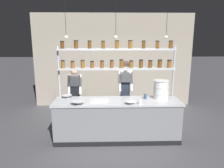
# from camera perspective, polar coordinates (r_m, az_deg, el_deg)

# --- Properties ---
(ground_plane) EXTENTS (40.00, 40.00, 0.00)m
(ground_plane) POSITION_cam_1_polar(r_m,az_deg,el_deg) (5.26, 1.31, -13.98)
(ground_plane) COLOR #4C4C51
(back_wall) EXTENTS (5.25, 0.12, 3.06)m
(back_wall) POSITION_cam_1_polar(r_m,az_deg,el_deg) (7.33, 0.31, 6.13)
(back_wall) COLOR #9E9384
(back_wall) RESTS_ON ground_plane
(prep_counter) EXTENTS (2.85, 0.76, 0.92)m
(prep_counter) POSITION_cam_1_polar(r_m,az_deg,el_deg) (5.07, 1.34, -9.34)
(prep_counter) COLOR gray
(prep_counter) RESTS_ON ground_plane
(spice_shelf_unit) EXTENTS (2.73, 0.28, 2.25)m
(spice_shelf_unit) POSITION_cam_1_polar(r_m,az_deg,el_deg) (5.07, 1.40, 6.06)
(spice_shelf_unit) COLOR #B7BABF
(spice_shelf_unit) RESTS_ON ground_plane
(chef_left) EXTENTS (0.36, 0.28, 1.57)m
(chef_left) POSITION_cam_1_polar(r_m,az_deg,el_deg) (5.75, -9.60, -2.29)
(chef_left) COLOR black
(chef_left) RESTS_ON ground_plane
(chef_center) EXTENTS (0.36, 0.30, 1.74)m
(chef_center) POSITION_cam_1_polar(r_m,az_deg,el_deg) (5.61, 3.45, -1.27)
(chef_center) COLOR black
(chef_center) RESTS_ON ground_plane
(container_stack) EXTENTS (0.35, 0.35, 0.43)m
(container_stack) POSITION_cam_1_polar(r_m,az_deg,el_deg) (5.15, 12.72, -1.42)
(container_stack) COLOR white
(container_stack) RESTS_ON prep_counter
(cutting_board) EXTENTS (0.40, 0.26, 0.02)m
(cutting_board) POSITION_cam_1_polar(r_m,az_deg,el_deg) (4.89, -3.35, -4.32)
(cutting_board) COLOR silver
(cutting_board) RESTS_ON prep_counter
(prep_bowl_near_left) EXTENTS (0.24, 0.24, 0.07)m
(prep_bowl_near_left) POSITION_cam_1_polar(r_m,az_deg,el_deg) (5.24, -11.66, -3.21)
(prep_bowl_near_left) COLOR silver
(prep_bowl_near_left) RESTS_ON prep_counter
(prep_bowl_center_front) EXTENTS (0.23, 0.23, 0.06)m
(prep_bowl_center_front) POSITION_cam_1_polar(r_m,az_deg,el_deg) (4.67, 4.93, -4.93)
(prep_bowl_center_front) COLOR silver
(prep_bowl_center_front) RESTS_ON prep_counter
(prep_bowl_center_back) EXTENTS (0.29, 0.29, 0.08)m
(prep_bowl_center_back) POSITION_cam_1_polar(r_m,az_deg,el_deg) (4.69, -8.87, -4.89)
(prep_bowl_center_back) COLOR silver
(prep_bowl_center_back) RESTS_ON prep_counter
(serving_cup_front) EXTENTS (0.08, 0.08, 0.08)m
(serving_cup_front) POSITION_cam_1_polar(r_m,az_deg,el_deg) (4.68, 7.28, -4.85)
(serving_cup_front) COLOR silver
(serving_cup_front) RESTS_ON prep_counter
(serving_cup_by_board) EXTENTS (0.07, 0.07, 0.11)m
(serving_cup_by_board) POSITION_cam_1_polar(r_m,az_deg,el_deg) (5.11, 8.69, -3.22)
(serving_cup_by_board) COLOR #334C70
(serving_cup_by_board) RESTS_ON prep_counter
(pendant_light_row) EXTENTS (2.18, 0.07, 0.73)m
(pendant_light_row) POSITION_cam_1_polar(r_m,az_deg,el_deg) (4.71, 1.12, 12.62)
(pendant_light_row) COLOR black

